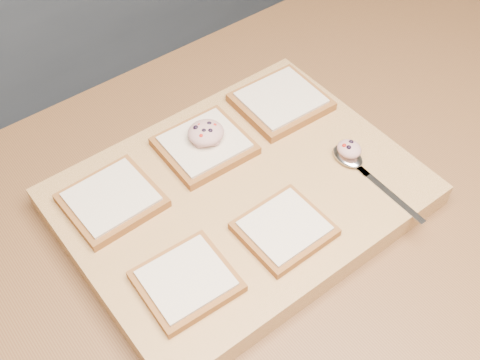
# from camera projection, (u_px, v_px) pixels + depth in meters

# --- Properties ---
(island_counter) EXTENTS (2.00, 0.80, 0.90)m
(island_counter) POSITION_uv_depth(u_px,v_px,m) (288.00, 326.00, 1.24)
(island_counter) COLOR slate
(island_counter) RESTS_ON ground
(back_counter) EXTENTS (3.60, 0.62, 0.94)m
(back_counter) POSITION_uv_depth(u_px,v_px,m) (3.00, 6.00, 1.96)
(back_counter) COLOR slate
(back_counter) RESTS_ON ground
(cutting_board) EXTENTS (0.48, 0.37, 0.04)m
(cutting_board) POSITION_uv_depth(u_px,v_px,m) (240.00, 197.00, 0.87)
(cutting_board) COLOR tan
(cutting_board) RESTS_ON island_counter
(bread_far_left) EXTENTS (0.13, 0.12, 0.02)m
(bread_far_left) POSITION_uv_depth(u_px,v_px,m) (112.00, 200.00, 0.83)
(bread_far_left) COLOR brown
(bread_far_left) RESTS_ON cutting_board
(bread_far_center) EXTENTS (0.13, 0.12, 0.02)m
(bread_far_center) POSITION_uv_depth(u_px,v_px,m) (205.00, 145.00, 0.89)
(bread_far_center) COLOR brown
(bread_far_center) RESTS_ON cutting_board
(bread_far_right) EXTENTS (0.14, 0.12, 0.02)m
(bread_far_right) POSITION_uv_depth(u_px,v_px,m) (281.00, 101.00, 0.96)
(bread_far_right) COLOR brown
(bread_far_right) RESTS_ON cutting_board
(bread_near_left) EXTENTS (0.12, 0.11, 0.02)m
(bread_near_left) POSITION_uv_depth(u_px,v_px,m) (186.00, 281.00, 0.74)
(bread_near_left) COLOR brown
(bread_near_left) RESTS_ON cutting_board
(bread_near_center) EXTENTS (0.11, 0.10, 0.02)m
(bread_near_center) POSITION_uv_depth(u_px,v_px,m) (284.00, 229.00, 0.80)
(bread_near_center) COLOR brown
(bread_near_center) RESTS_ON cutting_board
(tuna_salad_dollop) EXTENTS (0.05, 0.05, 0.03)m
(tuna_salad_dollop) POSITION_uv_depth(u_px,v_px,m) (206.00, 133.00, 0.88)
(tuna_salad_dollop) COLOR tan
(tuna_salad_dollop) RESTS_ON bread_far_center
(spoon) EXTENTS (0.04, 0.18, 0.01)m
(spoon) POSITION_uv_depth(u_px,v_px,m) (354.00, 162.00, 0.88)
(spoon) COLOR silver
(spoon) RESTS_ON cutting_board
(spoon_salad) EXTENTS (0.03, 0.04, 0.02)m
(spoon_salad) POSITION_uv_depth(u_px,v_px,m) (349.00, 149.00, 0.87)
(spoon_salad) COLOR tan
(spoon_salad) RESTS_ON spoon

